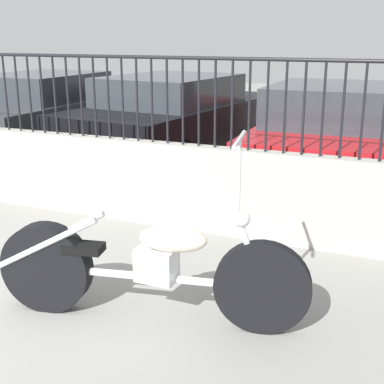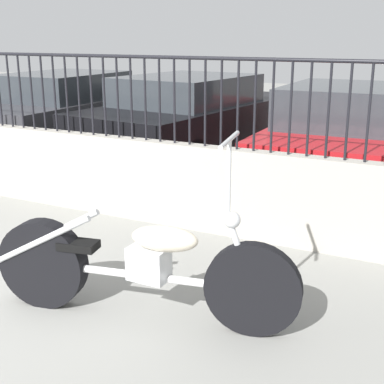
# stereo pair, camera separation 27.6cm
# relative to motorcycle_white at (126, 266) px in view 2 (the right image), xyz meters

# --- Properties ---
(low_wall) EXTENTS (8.53, 0.18, 0.89)m
(low_wall) POSITION_rel_motorcycle_white_xyz_m (-1.85, 1.89, 0.05)
(low_wall) COLOR #9E998E
(low_wall) RESTS_ON ground_plane
(fence_railing) EXTENTS (8.53, 0.04, 0.88)m
(fence_railing) POSITION_rel_motorcycle_white_xyz_m (-1.85, 1.89, 1.07)
(fence_railing) COLOR black
(fence_railing) RESTS_ON low_wall
(motorcycle_white) EXTENTS (2.24, 0.69, 1.36)m
(motorcycle_white) POSITION_rel_motorcycle_white_xyz_m (0.00, 0.00, 0.00)
(motorcycle_white) COLOR black
(motorcycle_white) RESTS_ON ground_plane
(car_dark_grey) EXTENTS (1.80, 4.38, 1.33)m
(car_dark_grey) POSITION_rel_motorcycle_white_xyz_m (-4.44, 4.83, 0.28)
(car_dark_grey) COLOR black
(car_dark_grey) RESTS_ON ground_plane
(car_black) EXTENTS (2.27, 4.54, 1.36)m
(car_black) POSITION_rel_motorcycle_white_xyz_m (-1.89, 4.78, 0.30)
(car_black) COLOR black
(car_black) RESTS_ON ground_plane
(car_red) EXTENTS (1.93, 4.11, 1.34)m
(car_red) POSITION_rel_motorcycle_white_xyz_m (0.68, 4.47, 0.28)
(car_red) COLOR black
(car_red) RESTS_ON ground_plane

